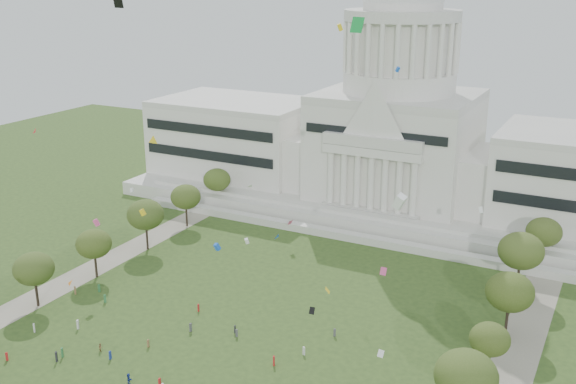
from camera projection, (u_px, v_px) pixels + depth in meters
capitol at (396, 134)px, 196.71m from camera, size 160.00×64.50×91.30m
path_left at (72, 280)px, 153.99m from camera, size 8.00×160.00×0.04m
row_tree_l_2 at (34, 269)px, 139.36m from camera, size 8.42×8.42×11.97m
row_tree_r_2 at (466, 376)px, 100.00m from camera, size 9.55×9.55×13.58m
row_tree_l_3 at (94, 244)px, 153.07m from camera, size 8.12×8.12×11.55m
row_tree_r_3 at (490, 339)px, 115.09m from camera, size 7.01×7.01×9.98m
row_tree_l_4 at (145, 215)px, 168.33m from camera, size 9.29×9.29×13.21m
row_tree_r_4 at (510, 292)px, 127.39m from camera, size 9.19×9.19×13.06m
row_tree_l_5 at (186, 197)px, 184.83m from camera, size 8.33×8.33×11.85m
row_tree_r_5 at (521, 251)px, 144.77m from camera, size 9.82×9.82×13.96m
row_tree_l_6 at (217, 180)px, 200.91m from camera, size 8.19×8.19×11.64m
row_tree_r_6 at (544, 232)px, 159.28m from camera, size 8.42×8.42×11.97m
person_5 at (129, 378)px, 114.66m from camera, size 1.90×1.42×1.91m
person_8 at (100, 347)px, 124.56m from camera, size 0.92×0.74×1.64m
distant_crowd at (138, 343)px, 125.78m from camera, size 68.36×42.39×1.95m
kite_swarm at (181, 222)px, 103.90m from camera, size 81.45×106.25×59.57m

